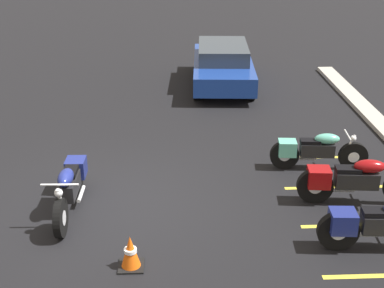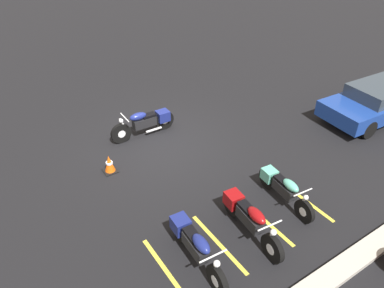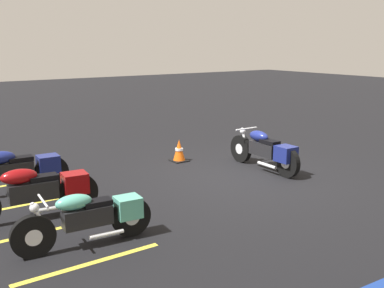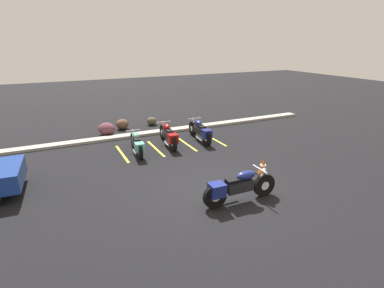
{
  "view_description": "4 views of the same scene",
  "coord_description": "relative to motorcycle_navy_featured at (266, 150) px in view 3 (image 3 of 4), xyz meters",
  "views": [
    {
      "loc": [
        8.89,
        1.1,
        5.14
      ],
      "look_at": [
        -0.33,
        1.5,
        1.08
      ],
      "focal_mm": 50.0,
      "sensor_mm": 36.0,
      "label": 1
    },
    {
      "loc": [
        4.76,
        9.07,
        6.88
      ],
      "look_at": [
        -0.03,
        1.84,
        1.01
      ],
      "focal_mm": 35.0,
      "sensor_mm": 36.0,
      "label": 2
    },
    {
      "loc": [
        -7.3,
        6.49,
        2.93
      ],
      "look_at": [
        0.01,
        1.4,
        0.93
      ],
      "focal_mm": 42.0,
      "sensor_mm": 36.0,
      "label": 3
    },
    {
      "loc": [
        -4.24,
        -6.9,
        4.28
      ],
      "look_at": [
        0.09,
        2.11,
        0.84
      ],
      "focal_mm": 28.0,
      "sensor_mm": 36.0,
      "label": 4
    }
  ],
  "objects": [
    {
      "name": "stall_line_0",
      "position": [
        -1.99,
        5.2,
        -0.48
      ],
      "size": [
        0.1,
        2.1,
        0.0
      ],
      "primitive_type": "cube",
      "color": "gold",
      "rests_on": "ground"
    },
    {
      "name": "stall_line_2",
      "position": [
        0.85,
        5.2,
        -0.48
      ],
      "size": [
        0.1,
        2.1,
        0.0
      ],
      "primitive_type": "cube",
      "color": "gold",
      "rests_on": "ground"
    },
    {
      "name": "traffic_cone",
      "position": [
        1.87,
        1.21,
        -0.22
      ],
      "size": [
        0.4,
        0.4,
        0.56
      ],
      "color": "black",
      "rests_on": "ground"
    },
    {
      "name": "parked_bike_1",
      "position": [
        0.05,
        5.27,
        0.0
      ],
      "size": [
        0.66,
        2.31,
        0.91
      ],
      "rotation": [
        0.0,
        0.0,
        1.48
      ],
      "color": "black",
      "rests_on": "ground"
    },
    {
      "name": "parked_bike_2",
      "position": [
        1.57,
        5.25,
        0.0
      ],
      "size": [
        0.65,
        2.3,
        0.91
      ],
      "rotation": [
        0.0,
        0.0,
        1.51
      ],
      "color": "black",
      "rests_on": "ground"
    },
    {
      "name": "stall_line_1",
      "position": [
        -0.57,
        5.2,
        -0.48
      ],
      "size": [
        0.1,
        2.1,
        0.0
      ],
      "primitive_type": "cube",
      "color": "gold",
      "rests_on": "ground"
    },
    {
      "name": "motorcycle_navy_featured",
      "position": [
        0.0,
        0.0,
        0.0
      ],
      "size": [
        2.29,
        0.64,
        0.9
      ],
      "rotation": [
        0.0,
        0.0,
        -0.02
      ],
      "color": "black",
      "rests_on": "ground"
    },
    {
      "name": "ground",
      "position": [
        -0.09,
        0.77,
        -0.48
      ],
      "size": [
        60.0,
        60.0,
        0.0
      ],
      "primitive_type": "plane",
      "color": "black"
    },
    {
      "name": "parked_bike_0",
      "position": [
        -1.44,
        4.93,
        -0.04
      ],
      "size": [
        0.58,
        2.08,
        0.82
      ],
      "rotation": [
        0.0,
        0.0,
        1.48
      ],
      "color": "black",
      "rests_on": "ground"
    },
    {
      "name": "stall_line_3",
      "position": [
        2.27,
        5.2,
        -0.48
      ],
      "size": [
        0.1,
        2.1,
        0.0
      ],
      "primitive_type": "cube",
      "color": "gold",
      "rests_on": "ground"
    }
  ]
}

